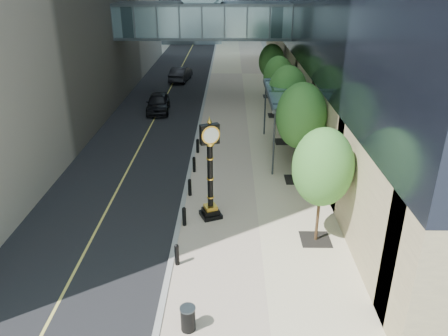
{
  "coord_description": "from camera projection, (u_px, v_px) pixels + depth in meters",
  "views": [
    {
      "loc": [
        -0.47,
        -14.44,
        11.56
      ],
      "look_at": [
        -0.74,
        4.85,
        2.9
      ],
      "focal_mm": 35.0,
      "sensor_mm": 36.0,
      "label": 1
    }
  ],
  "objects": [
    {
      "name": "curb",
      "position": [
        210.0,
        74.0,
        54.41
      ],
      "size": [
        0.25,
        180.0,
        0.07
      ],
      "primitive_type": "cube",
      "color": "gray",
      "rests_on": "ground"
    },
    {
      "name": "street_clock",
      "position": [
        210.0,
        177.0,
        21.59
      ],
      "size": [
        1.28,
        1.28,
        5.21
      ],
      "rotation": [
        0.0,
        0.0,
        0.39
      ],
      "color": "black",
      "rests_on": "sidewalk"
    },
    {
      "name": "car_near",
      "position": [
        158.0,
        103.0,
        39.27
      ],
      "size": [
        2.35,
        5.03,
        1.66
      ],
      "primitive_type": "imported",
      "rotation": [
        0.0,
        0.0,
        0.08
      ],
      "color": "black",
      "rests_on": "road"
    },
    {
      "name": "sidewalk",
      "position": [
        242.0,
        74.0,
        54.36
      ],
      "size": [
        8.0,
        180.0,
        0.06
      ],
      "primitive_type": "cube",
      "color": "tan",
      "rests_on": "ground"
    },
    {
      "name": "street_trees",
      "position": [
        289.0,
        96.0,
        29.98
      ],
      "size": [
        2.9,
        28.61,
        5.97
      ],
      "color": "black",
      "rests_on": "sidewalk"
    },
    {
      "name": "trash_bin",
      "position": [
        188.0,
        319.0,
        15.22
      ],
      "size": [
        0.68,
        0.68,
        0.9
      ],
      "primitive_type": "cylinder",
      "rotation": [
        0.0,
        0.0,
        -0.41
      ],
      "color": "black",
      "rests_on": "sidewalk"
    },
    {
      "name": "road",
      "position": [
        178.0,
        74.0,
        54.47
      ],
      "size": [
        8.0,
        180.0,
        0.02
      ],
      "primitive_type": "cube",
      "color": "black",
      "rests_on": "ground"
    },
    {
      "name": "skywalk",
      "position": [
        203.0,
        18.0,
        40.32
      ],
      "size": [
        17.0,
        4.2,
        5.8
      ],
      "color": "slate",
      "rests_on": "ground"
    },
    {
      "name": "entrance_canopy",
      "position": [
        290.0,
        94.0,
        28.91
      ],
      "size": [
        3.0,
        8.0,
        4.38
      ],
      "color": "#383F44",
      "rests_on": "ground"
    },
    {
      "name": "bollard_row",
      "position": [
        192.0,
        176.0,
        25.94
      ],
      "size": [
        0.2,
        16.2,
        0.9
      ],
      "color": "black",
      "rests_on": "sidewalk"
    },
    {
      "name": "ground",
      "position": [
        240.0,
        281.0,
        17.9
      ],
      "size": [
        320.0,
        320.0,
        0.0
      ],
      "primitive_type": "plane",
      "color": "gray",
      "rests_on": "ground"
    },
    {
      "name": "car_far",
      "position": [
        181.0,
        74.0,
        50.48
      ],
      "size": [
        2.38,
        5.19,
        1.65
      ],
      "primitive_type": "imported",
      "rotation": [
        0.0,
        0.0,
        3.01
      ],
      "color": "black",
      "rests_on": "road"
    },
    {
      "name": "pedestrian",
      "position": [
        304.0,
        160.0,
        27.07
      ],
      "size": [
        0.73,
        0.57,
        1.77
      ],
      "primitive_type": "imported",
      "rotation": [
        0.0,
        0.0,
        2.89
      ],
      "color": "#BAB3AB",
      "rests_on": "sidewalk"
    }
  ]
}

